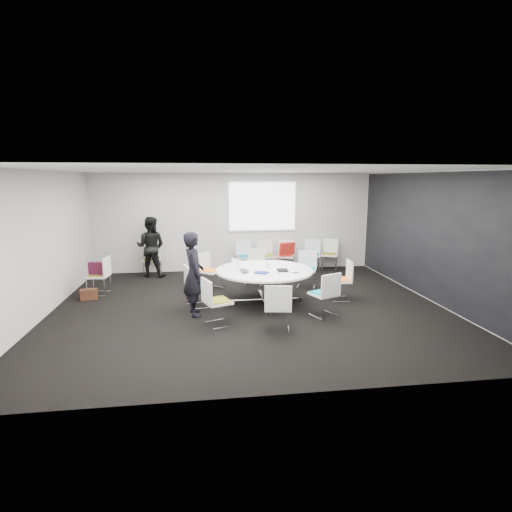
{
  "coord_description": "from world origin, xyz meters",
  "views": [
    {
      "loc": [
        -0.93,
        -7.95,
        2.64
      ],
      "look_at": [
        0.2,
        0.4,
        1.0
      ],
      "focal_mm": 28.0,
      "sensor_mm": 36.0,
      "label": 1
    }
  ],
  "objects": [
    {
      "name": "room_shell",
      "position": [
        0.09,
        0.0,
        1.4
      ],
      "size": [
        8.08,
        7.08,
        2.88
      ],
      "color": "black",
      "rests_on": "ground"
    },
    {
      "name": "conference_table",
      "position": [
        0.36,
        0.26,
        0.52
      ],
      "size": [
        2.08,
        2.08,
        0.73
      ],
      "color": "silver",
      "rests_on": "ground"
    },
    {
      "name": "projection_screen",
      "position": [
        0.8,
        3.46,
        1.85
      ],
      "size": [
        1.9,
        0.03,
        1.35
      ],
      "primitive_type": "cube",
      "color": "white",
      "rests_on": "room_shell"
    },
    {
      "name": "chair_ring_a",
      "position": [
        2.05,
        0.22,
        0.28
      ],
      "size": [
        0.49,
        0.5,
        0.88
      ],
      "rotation": [
        0.0,
        0.0,
        1.47
      ],
      "color": "silver",
      "rests_on": "ground"
    },
    {
      "name": "chair_ring_b",
      "position": [
        1.57,
        1.32,
        0.28
      ],
      "size": [
        0.6,
        0.59,
        0.88
      ],
      "rotation": [
        0.0,
        0.0,
        2.75
      ],
      "color": "silver",
      "rests_on": "ground"
    },
    {
      "name": "chair_ring_c",
      "position": [
        0.34,
        1.75,
        0.28
      ],
      "size": [
        0.6,
        0.6,
        0.88
      ],
      "rotation": [
        0.0,
        0.0,
        2.71
      ],
      "color": "silver",
      "rests_on": "ground"
    },
    {
      "name": "chair_ring_d",
      "position": [
        -0.76,
        1.48,
        0.28
      ],
      "size": [
        0.64,
        0.64,
        0.88
      ],
      "rotation": [
        0.0,
        0.0,
        4.02
      ],
      "color": "silver",
      "rests_on": "ground"
    },
    {
      "name": "chair_ring_e",
      "position": [
        -1.08,
        0.15,
        0.28
      ],
      "size": [
        0.55,
        0.56,
        0.88
      ],
      "rotation": [
        0.0,
        0.0,
        4.97
      ],
      "color": "silver",
      "rests_on": "ground"
    },
    {
      "name": "chair_ring_f",
      "position": [
        -0.7,
        -0.98,
        0.28
      ],
      "size": [
        0.58,
        0.59,
        0.88
      ],
      "rotation": [
        0.0,
        0.0,
        5.08
      ],
      "color": "silver",
      "rests_on": "ground"
    },
    {
      "name": "chair_ring_g",
      "position": [
        0.34,
        -1.43,
        0.28
      ],
      "size": [
        0.53,
        0.52,
        0.88
      ],
      "rotation": [
        0.0,
        0.0,
        6.12
      ],
      "color": "silver",
      "rests_on": "ground"
    },
    {
      "name": "chair_ring_h",
      "position": [
        1.37,
        -0.77,
        0.28
      ],
      "size": [
        0.6,
        0.59,
        0.88
      ],
      "rotation": [
        0.0,
        0.0,
        6.68
      ],
      "color": "silver",
      "rests_on": "ground"
    },
    {
      "name": "chair_back_a",
      "position": [
        0.26,
        3.15,
        0.28
      ],
      "size": [
        0.53,
        0.52,
        0.88
      ],
      "rotation": [
        0.0,
        0.0,
        3.31
      ],
      "color": "silver",
      "rests_on": "ground"
    },
    {
      "name": "chair_back_b",
      "position": [
        0.87,
        3.17,
        0.28
      ],
      "size": [
        0.5,
        0.49,
        0.88
      ],
      "rotation": [
        0.0,
        0.0,
        3.24
      ],
      "color": "silver",
      "rests_on": "ground"
    },
    {
      "name": "chair_back_c",
      "position": [
        1.43,
        3.13,
        0.28
      ],
      "size": [
        0.57,
        0.57,
        0.88
      ],
      "rotation": [
        0.0,
        0.0,
        2.83
      ],
      "color": "silver",
      "rests_on": "ground"
    },
    {
      "name": "chair_back_d",
      "position": [
        2.23,
        3.16,
        0.28
      ],
      "size": [
        0.58,
        0.57,
        0.88
      ],
      "rotation": [
        0.0,
        0.0,
        2.81
      ],
      "color": "silver",
      "rests_on": "ground"
    },
    {
      "name": "chair_back_e",
      "position": [
        2.76,
        3.16,
        0.28
      ],
      "size": [
        0.6,
        0.59,
        0.88
      ],
      "rotation": [
        0.0,
        0.0,
        2.75
      ],
      "color": "silver",
      "rests_on": "ground"
    },
    {
      "name": "chair_spare_left",
      "position": [
        -3.31,
        1.36,
        0.28
      ],
      "size": [
        0.5,
        0.51,
        0.88
      ],
      "rotation": [
        0.0,
        0.0,
        1.46
      ],
      "color": "silver",
      "rests_on": "ground"
    },
    {
      "name": "chair_person_back",
      "position": [
        -2.33,
        3.16,
        0.28
      ],
      "size": [
        0.48,
        0.47,
        0.88
      ],
      "rotation": [
        0.0,
        0.0,
        3.09
      ],
      "color": "silver",
      "rests_on": "ground"
    },
    {
      "name": "person_main",
      "position": [
        -1.12,
        -0.36,
        0.83
      ],
      "size": [
        0.5,
        0.67,
        1.65
      ],
      "primitive_type": "imported",
      "rotation": [
        0.0,
        0.0,
        1.76
      ],
      "color": "black",
      "rests_on": "ground"
    },
    {
      "name": "person_back",
      "position": [
        -2.33,
        2.99,
        0.82
      ],
      "size": [
        0.91,
        0.78,
        1.64
      ],
      "primitive_type": "imported",
      "rotation": [
        0.0,
        0.0,
        2.92
      ],
      "color": "black",
      "rests_on": "ground"
    },
    {
      "name": "laptop",
      "position": [
        -0.04,
        0.12,
        0.74
      ],
      "size": [
        0.28,
        0.39,
        0.03
      ],
      "primitive_type": "imported",
      "rotation": [
        0.0,
        0.0,
        1.69
      ],
      "color": "#333338",
      "rests_on": "conference_table"
    },
    {
      "name": "laptop_lid",
      "position": [
        -0.24,
        0.32,
        0.86
      ],
      "size": [
        0.17,
        0.27,
        0.22
      ],
      "primitive_type": "cube",
      "rotation": [
        0.0,
        0.0,
        2.1
      ],
      "color": "silver",
      "rests_on": "conference_table"
    },
    {
      "name": "notebook_black",
      "position": [
        0.72,
        0.09,
        0.74
      ],
      "size": [
        0.23,
        0.31,
        0.02
      ],
      "primitive_type": "cube",
      "rotation": [
        0.0,
        0.0,
        -0.04
      ],
      "color": "black",
      "rests_on": "conference_table"
    },
    {
      "name": "tablet_folio",
      "position": [
        0.25,
        -0.07,
        0.74
      ],
      "size": [
        0.33,
        0.31,
        0.03
      ],
      "primitive_type": "cube",
      "rotation": [
        0.0,
        0.0,
        -0.54
      ],
      "color": "navy",
      "rests_on": "conference_table"
    },
    {
      "name": "papers_right",
      "position": [
        1.03,
        0.55,
        0.73
      ],
      "size": [
        0.36,
        0.32,
        0.0
      ],
      "primitive_type": "cube",
      "rotation": [
        0.0,
        0.0,
        0.47
      ],
      "color": "white",
      "rests_on": "conference_table"
    },
    {
      "name": "papers_front",
      "position": [
        1.02,
        0.2,
        0.73
      ],
      "size": [
        0.32,
        0.23,
        0.0
      ],
      "primitive_type": "cube",
      "rotation": [
        0.0,
        0.0,
        0.08
      ],
      "color": "silver",
      "rests_on": "conference_table"
    },
    {
      "name": "cup",
      "position": [
        0.46,
        0.46,
        0.78
      ],
      "size": [
        0.08,
        0.08,
        0.09
      ],
      "primitive_type": "cylinder",
      "color": "white",
      "rests_on": "conference_table"
    },
    {
      "name": "phone",
      "position": [
        0.95,
        -0.14,
        0.73
      ],
      "size": [
        0.15,
        0.11,
        0.01
      ],
      "primitive_type": "cube",
      "rotation": [
        0.0,
        0.0,
        0.32
      ],
      "color": "black",
      "rests_on": "conference_table"
    },
    {
      "name": "maroon_bag",
      "position": [
        -3.33,
        1.37,
        0.62
      ],
      "size": [
        0.42,
        0.23,
        0.28
      ],
      "primitive_type": "cube",
      "rotation": [
        0.0,
        0.0,
        -0.25
      ],
      "color": "#3F1125",
      "rests_on": "chair_spare_left"
    },
    {
      "name": "brown_bag",
      "position": [
        -3.46,
        0.97,
        0.12
      ],
      "size": [
        0.39,
        0.23,
        0.24
      ],
      "primitive_type": "cube",
      "rotation": [
        0.0,
        0.0,
        0.22
      ],
      "color": "#472316",
      "rests_on": "ground"
    },
    {
      "name": "red_jacket",
      "position": [
        1.42,
        2.91,
        0.7
      ],
      "size": [
        0.46,
        0.25,
        0.36
      ],
      "primitive_type": "cube",
      "rotation": [
        0.17,
        0.0,
        0.22
      ],
      "color": "#A41C14",
      "rests_on": "chair_back_c"
    }
  ]
}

